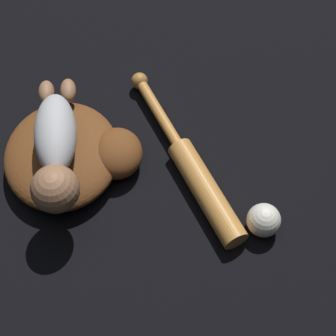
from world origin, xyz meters
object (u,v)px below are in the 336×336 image
baseball_glove (71,155)px  baseball_bat (195,173)px  baby_figure (56,150)px  baseball (264,220)px

baseball_glove → baseball_bat: bearing=57.2°
baseball_glove → baby_figure: size_ratio=1.05×
baseball → baby_figure: bearing=-129.9°
baby_figure → baseball_bat: (0.13, 0.28, -0.10)m
baby_figure → baseball: baby_figure is taller
baseball_bat → baseball: (0.18, 0.08, 0.01)m
baby_figure → baseball_bat: baby_figure is taller
baseball_glove → baseball: (0.34, 0.33, -0.01)m
baseball_glove → baseball: size_ratio=5.02×
baby_figure → baseball: 0.48m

